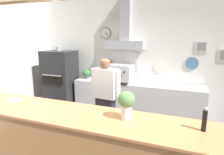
# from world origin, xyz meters

# --- Properties ---
(back_wall_assembly) EXTENTS (5.73, 2.58, 3.02)m
(back_wall_assembly) POSITION_xyz_m (-0.02, 2.33, 1.60)
(back_wall_assembly) COLOR gray
(back_wall_assembly) RESTS_ON ground_plane
(back_prep_counter) EXTENTS (2.98, 0.62, 0.94)m
(back_prep_counter) POSITION_xyz_m (-0.16, 2.07, 0.46)
(back_prep_counter) COLOR silver
(back_prep_counter) RESTS_ON ground_plane
(pizza_oven) EXTENTS (0.74, 0.67, 1.74)m
(pizza_oven) POSITION_xyz_m (-2.10, 1.83, 0.82)
(pizza_oven) COLOR #232326
(pizza_oven) RESTS_ON ground_plane
(shop_worker) EXTENTS (0.58, 0.25, 1.62)m
(shop_worker) POSITION_xyz_m (-0.44, 0.87, 0.87)
(shop_worker) COLOR #232328
(shop_worker) RESTS_ON ground_plane
(espresso_machine) EXTENTS (0.55, 0.51, 0.41)m
(espresso_machine) POSITION_xyz_m (-0.56, 2.05, 1.14)
(espresso_machine) COLOR silver
(espresso_machine) RESTS_ON back_prep_counter
(potted_thyme) EXTENTS (0.20, 0.20, 0.23)m
(potted_thyme) POSITION_xyz_m (-1.47, 2.06, 1.06)
(potted_thyme) COLOR #4C4C51
(potted_thyme) RESTS_ON back_prep_counter
(potted_rosemary) EXTENTS (0.14, 0.14, 0.21)m
(potted_rosemary) POSITION_xyz_m (-0.84, 2.07, 1.06)
(potted_rosemary) COLOR #4C4C51
(potted_rosemary) RESTS_ON back_prep_counter
(pepper_grinder) EXTENTS (0.05, 0.05, 0.26)m
(pepper_grinder) POSITION_xyz_m (1.10, -0.19, 1.18)
(pepper_grinder) COLOR black
(pepper_grinder) RESTS_ON service_counter
(basil_vase) EXTENTS (0.20, 0.20, 0.34)m
(basil_vase) POSITION_xyz_m (0.28, -0.20, 1.25)
(basil_vase) COLOR silver
(basil_vase) RESTS_ON service_counter
(condiment_plate) EXTENTS (0.21, 0.21, 0.01)m
(condiment_plate) POSITION_xyz_m (-1.50, -0.17, 1.06)
(condiment_plate) COLOR white
(condiment_plate) RESTS_ON service_counter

